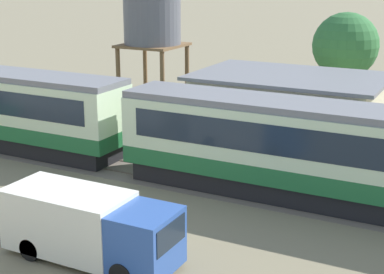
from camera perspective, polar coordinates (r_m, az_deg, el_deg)
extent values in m
cube|color=#1E6033|center=(25.13, 14.23, -3.75)|extent=(19.56, 3.03, 0.80)
cube|color=beige|center=(24.67, 14.47, -0.43)|extent=(19.56, 3.03, 2.25)
cube|color=#192330|center=(24.63, 14.49, -0.18)|extent=(17.99, 3.07, 1.26)
cube|color=slate|center=(24.34, 14.68, 2.45)|extent=(19.56, 2.85, 0.30)
cube|color=black|center=(25.42, 14.10, -5.53)|extent=(18.78, 2.60, 0.88)
cylinder|color=black|center=(26.85, 0.22, -3.86)|extent=(0.90, 0.18, 0.90)
cylinder|color=black|center=(28.06, 1.56, -2.97)|extent=(0.90, 0.18, 0.90)
cylinder|color=black|center=(31.13, -13.01, -1.43)|extent=(0.90, 0.18, 0.90)
cylinder|color=black|center=(32.18, -11.38, -0.75)|extent=(0.90, 0.18, 0.90)
cube|color=#665B51|center=(27.40, 1.84, -4.44)|extent=(113.48, 3.60, 0.01)
cube|color=#4C4238|center=(26.79, 1.18, -4.90)|extent=(113.48, 0.12, 0.04)
cube|color=#4C4238|center=(28.00, 2.48, -3.95)|extent=(113.48, 0.12, 0.04)
cube|color=beige|center=(35.20, 9.36, 2.94)|extent=(10.14, 6.86, 3.41)
cube|color=slate|center=(34.84, 9.50, 5.83)|extent=(10.95, 7.41, 0.20)
cube|color=slate|center=(31.01, 7.01, 3.71)|extent=(9.73, 1.60, 0.16)
cylinder|color=brown|center=(30.84, 6.51, 0.69)|extent=(0.14, 0.14, 2.93)
cylinder|color=brown|center=(39.14, -0.49, 5.47)|extent=(0.28, 0.28, 4.72)
cylinder|color=brown|center=(40.73, -4.55, 5.85)|extent=(0.28, 0.28, 4.72)
cylinder|color=brown|center=(36.36, -2.88, 4.62)|extent=(0.28, 0.28, 4.72)
cylinder|color=brown|center=(38.07, -7.13, 5.04)|extent=(0.28, 0.28, 4.72)
cube|color=brown|center=(38.15, -3.83, 8.87)|extent=(3.75, 3.75, 0.16)
cylinder|color=#56565B|center=(37.97, -3.88, 11.39)|extent=(3.63, 3.63, 3.20)
cube|color=#2D519E|center=(19.21, -4.50, -9.97)|extent=(1.86, 2.13, 1.98)
cube|color=#192330|center=(18.60, -2.02, -9.48)|extent=(0.03, 1.77, 0.87)
cube|color=silver|center=(20.84, -11.84, -7.86)|extent=(4.34, 2.22, 2.14)
cylinder|color=black|center=(19.02, -6.85, -13.09)|extent=(0.80, 0.26, 0.80)
cylinder|color=black|center=(20.46, -3.73, -10.76)|extent=(0.80, 0.26, 0.80)
cylinder|color=black|center=(21.13, -15.38, -10.44)|extent=(0.80, 0.26, 0.80)
cylinder|color=black|center=(22.44, -12.00, -8.57)|extent=(0.80, 0.26, 0.80)
cylinder|color=#4C3823|center=(45.91, 14.42, 5.19)|extent=(0.31, 0.31, 2.55)
sphere|color=#2D6633|center=(45.49, 14.66, 8.59)|extent=(4.89, 4.89, 4.89)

